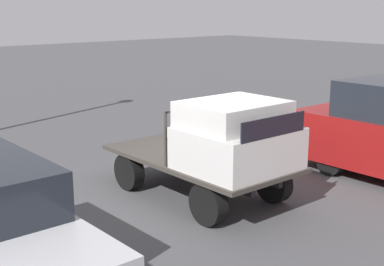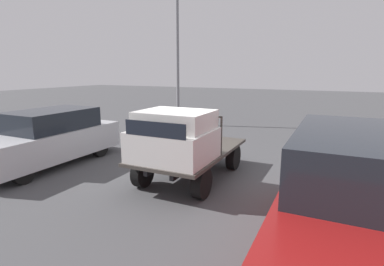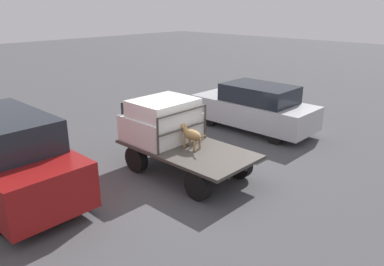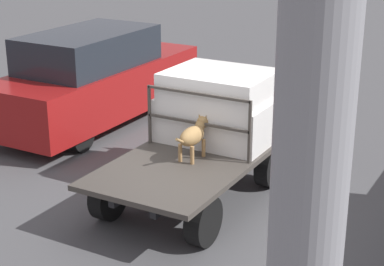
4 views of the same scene
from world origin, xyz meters
name	(u,v)px [view 2 (image 2 of 4)]	position (x,y,z in m)	size (l,w,h in m)	color
ground_plane	(192,177)	(0.00, 0.00, 0.00)	(80.00, 80.00, 0.00)	#474749
flatbed_truck	(192,157)	(0.00, 0.00, 0.57)	(3.71, 1.93, 0.78)	black
truck_cab	(174,137)	(0.97, 0.00, 1.32)	(1.60, 1.81, 1.15)	silver
truck_headboard	(189,127)	(0.14, 0.00, 1.42)	(0.04, 1.81, 0.98)	#3D3833
dog	(191,135)	(-0.08, -0.06, 1.16)	(0.95, 0.28, 0.63)	#9E7547
parked_sedan	(49,138)	(0.88, -4.43, 0.84)	(4.51, 1.81, 1.68)	black
parked_pickup_far	(354,205)	(2.45, 3.75, 0.99)	(5.34, 1.90, 2.02)	black
light_pole_near	(177,19)	(-6.96, -4.17, 5.37)	(0.47, 0.47, 8.35)	gray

